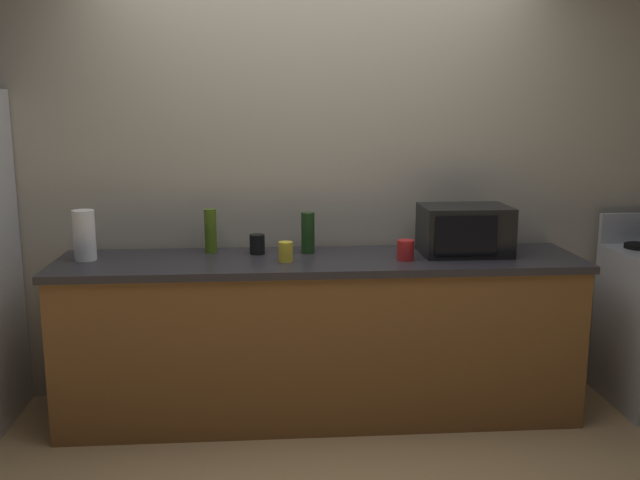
# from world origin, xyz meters

# --- Properties ---
(ground_plane) EXTENTS (8.00, 8.00, 0.00)m
(ground_plane) POSITION_xyz_m (0.00, 0.00, 0.00)
(ground_plane) COLOR tan
(back_wall) EXTENTS (6.40, 0.10, 2.70)m
(back_wall) POSITION_xyz_m (0.00, 0.81, 1.35)
(back_wall) COLOR #B2A893
(back_wall) RESTS_ON ground_plane
(counter_run) EXTENTS (2.84, 0.64, 0.90)m
(counter_run) POSITION_xyz_m (0.00, 0.40, 0.45)
(counter_run) COLOR brown
(counter_run) RESTS_ON ground_plane
(microwave) EXTENTS (0.48, 0.35, 0.27)m
(microwave) POSITION_xyz_m (0.81, 0.45, 1.04)
(microwave) COLOR black
(microwave) RESTS_ON counter_run
(paper_towel_roll) EXTENTS (0.12, 0.12, 0.27)m
(paper_towel_roll) POSITION_xyz_m (-1.25, 0.45, 1.04)
(paper_towel_roll) COLOR white
(paper_towel_roll) RESTS_ON counter_run
(bottle_olive_oil) EXTENTS (0.07, 0.07, 0.25)m
(bottle_olive_oil) POSITION_xyz_m (-0.60, 0.59, 1.02)
(bottle_olive_oil) COLOR #4C6B19
(bottle_olive_oil) RESTS_ON counter_run
(bottle_wine) EXTENTS (0.08, 0.08, 0.23)m
(bottle_wine) POSITION_xyz_m (-0.06, 0.54, 1.01)
(bottle_wine) COLOR #1E3F19
(bottle_wine) RESTS_ON counter_run
(mug_black) EXTENTS (0.08, 0.08, 0.11)m
(mug_black) POSITION_xyz_m (-0.34, 0.54, 0.95)
(mug_black) COLOR black
(mug_black) RESTS_ON counter_run
(mug_yellow) EXTENTS (0.08, 0.08, 0.11)m
(mug_yellow) POSITION_xyz_m (-0.19, 0.33, 0.95)
(mug_yellow) COLOR yellow
(mug_yellow) RESTS_ON counter_run
(mug_red) EXTENTS (0.09, 0.09, 0.11)m
(mug_red) POSITION_xyz_m (0.45, 0.32, 0.95)
(mug_red) COLOR red
(mug_red) RESTS_ON counter_run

